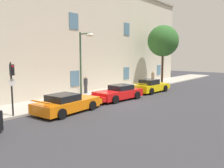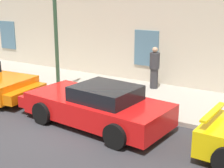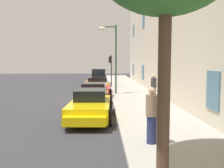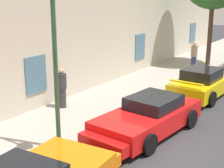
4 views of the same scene
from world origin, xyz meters
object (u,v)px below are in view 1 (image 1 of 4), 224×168
sportscar_white_middle (152,86)px  tree_near_kerb (163,41)px  pedestrian_strolling (86,85)px  sportscar_red_lead (69,103)px  sportscar_yellow_flank (117,93)px  street_lamp (84,54)px  pedestrian_admiring (153,78)px  traffic_light (12,80)px

sportscar_white_middle → tree_near_kerb: tree_near_kerb is taller
tree_near_kerb → pedestrian_strolling: (-11.64, 2.17, -4.65)m
tree_near_kerb → sportscar_white_middle: bearing=-162.2°
sportscar_white_middle → pedestrian_strolling: (-5.52, 4.14, 0.39)m
pedestrian_strolling → sportscar_red_lead: bearing=-143.5°
sportscar_red_lead → sportscar_yellow_flank: (5.32, 0.02, 0.01)m
sportscar_white_middle → pedestrian_strolling: size_ratio=2.86×
street_lamp → pedestrian_strolling: bearing=45.2°
sportscar_yellow_flank → pedestrian_admiring: 9.92m
street_lamp → pedestrian_admiring: size_ratio=3.08×
tree_near_kerb → traffic_light: bearing=-178.4°
sportscar_yellow_flank → pedestrian_strolling: 4.07m
tree_near_kerb → pedestrian_strolling: size_ratio=4.46×
sportscar_red_lead → street_lamp: size_ratio=0.93×
sportscar_yellow_flank → street_lamp: size_ratio=0.91×
pedestrian_strolling → sportscar_white_middle: bearing=-36.8°
pedestrian_admiring → pedestrian_strolling: size_ratio=1.06×
sportscar_red_lead → street_lamp: street_lamp is taller
street_lamp → pedestrian_admiring: 12.77m
sportscar_yellow_flank → pedestrian_strolling: pedestrian_strolling is taller
sportscar_yellow_flank → sportscar_red_lead: bearing=-179.8°
street_lamp → sportscar_yellow_flank: bearing=-22.8°
sportscar_white_middle → pedestrian_admiring: bearing=28.2°
traffic_light → pedestrian_strolling: size_ratio=1.94×
sportscar_white_middle → pedestrian_admiring: pedestrian_admiring is taller
sportscar_yellow_flank → traffic_light: size_ratio=1.53×
traffic_light → pedestrian_strolling: 9.20m
sportscar_yellow_flank → street_lamp: street_lamp is taller
traffic_light → sportscar_yellow_flank: bearing=-8.8°
traffic_light → tree_near_kerb: bearing=1.6°
pedestrian_admiring → pedestrian_strolling: pedestrian_admiring is taller
sportscar_red_lead → sportscar_white_middle: bearing=-0.3°
pedestrian_admiring → sportscar_white_middle: bearing=-151.8°
sportscar_yellow_flank → pedestrian_admiring: pedestrian_admiring is taller
street_lamp → tree_near_kerb: bearing=2.9°
sportscar_red_lead → pedestrian_admiring: (15.01, 2.07, 0.47)m
pedestrian_admiring → pedestrian_strolling: 9.72m
traffic_light → pedestrian_admiring: bearing=2.3°
sportscar_red_lead → tree_near_kerb: tree_near_kerb is taller
sportscar_red_lead → traffic_light: 3.88m
traffic_light → pedestrian_strolling: bearing=17.5°
sportscar_red_lead → traffic_light: size_ratio=1.57×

